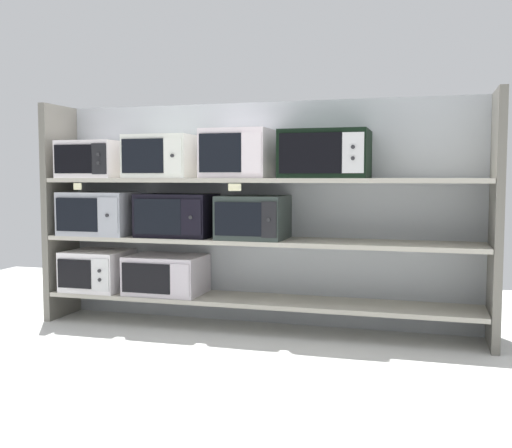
# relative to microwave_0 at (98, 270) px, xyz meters

# --- Properties ---
(ground) EXTENTS (6.97, 6.00, 0.02)m
(ground) POSITION_rel_microwave_0_xyz_m (1.21, -1.00, -0.37)
(ground) COLOR silver
(back_panel) EXTENTS (3.17, 0.04, 1.57)m
(back_panel) POSITION_rel_microwave_0_xyz_m (1.21, 0.23, 0.42)
(back_panel) COLOR #9EA3A8
(back_panel) RESTS_ON ground
(upright_left) EXTENTS (0.05, 0.41, 1.57)m
(upright_left) POSITION_rel_microwave_0_xyz_m (-0.30, 0.00, 0.42)
(upright_left) COLOR #68645B
(upright_left) RESTS_ON ground
(upright_right) EXTENTS (0.05, 0.41, 1.57)m
(upright_right) POSITION_rel_microwave_0_xyz_m (2.73, 0.00, 0.42)
(upright_right) COLOR #68645B
(upright_right) RESTS_ON ground
(shelf_0) EXTENTS (2.97, 0.41, 0.03)m
(shelf_0) POSITION_rel_microwave_0_xyz_m (1.21, 0.00, -0.16)
(shelf_0) COLOR #ADA899
(shelf_0) RESTS_ON ground
(microwave_0) EXTENTS (0.43, 0.42, 0.29)m
(microwave_0) POSITION_rel_microwave_0_xyz_m (0.00, 0.00, 0.00)
(microwave_0) COLOR silver
(microwave_0) RESTS_ON shelf_0
(microwave_1) EXTENTS (0.53, 0.40, 0.27)m
(microwave_1) POSITION_rel_microwave_0_xyz_m (0.55, -0.00, -0.01)
(microwave_1) COLOR #BDB4BC
(microwave_1) RESTS_ON shelf_0
(shelf_1) EXTENTS (2.97, 0.41, 0.03)m
(shelf_1) POSITION_rel_microwave_0_xyz_m (1.21, 0.00, 0.25)
(shelf_1) COLOR #ADA899
(microwave_2) EXTENTS (0.51, 0.44, 0.31)m
(microwave_2) POSITION_rel_microwave_0_xyz_m (0.04, -0.00, 0.42)
(microwave_2) COLOR #999DA6
(microwave_2) RESTS_ON shelf_1
(microwave_3) EXTENTS (0.52, 0.37, 0.30)m
(microwave_3) POSITION_rel_microwave_0_xyz_m (0.64, -0.00, 0.42)
(microwave_3) COLOR black
(microwave_3) RESTS_ON shelf_1
(microwave_4) EXTENTS (0.44, 0.42, 0.29)m
(microwave_4) POSITION_rel_microwave_0_xyz_m (1.19, -0.00, 0.41)
(microwave_4) COLOR #2A332F
(microwave_4) RESTS_ON shelf_1
(shelf_2) EXTENTS (2.97, 0.41, 0.03)m
(shelf_2) POSITION_rel_microwave_0_xyz_m (1.21, 0.00, 0.66)
(shelf_2) COLOR #ADA899
(microwave_5) EXTENTS (0.43, 0.44, 0.26)m
(microwave_5) POSITION_rel_microwave_0_xyz_m (0.00, -0.00, 0.81)
(microwave_5) COLOR silver
(microwave_5) RESTS_ON shelf_2
(microwave_6) EXTENTS (0.47, 0.42, 0.30)m
(microwave_6) POSITION_rel_microwave_0_xyz_m (0.54, -0.00, 0.82)
(microwave_6) COLOR silver
(microwave_6) RESTS_ON shelf_2
(microwave_7) EXTENTS (0.45, 0.39, 0.33)m
(microwave_7) POSITION_rel_microwave_0_xyz_m (1.09, -0.00, 0.84)
(microwave_7) COLOR silver
(microwave_7) RESTS_ON shelf_2
(microwave_8) EXTENTS (0.56, 0.43, 0.31)m
(microwave_8) POSITION_rel_microwave_0_xyz_m (1.68, -0.00, 0.83)
(microwave_8) COLOR black
(microwave_8) RESTS_ON shelf_2
(price_tag_0) EXTENTS (0.06, 0.00, 0.05)m
(price_tag_0) POSITION_rel_microwave_0_xyz_m (-0.02, -0.20, 0.62)
(price_tag_0) COLOR beige
(price_tag_1) EXTENTS (0.09, 0.00, 0.05)m
(price_tag_1) POSITION_rel_microwave_0_xyz_m (1.13, -0.20, 0.62)
(price_tag_1) COLOR beige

